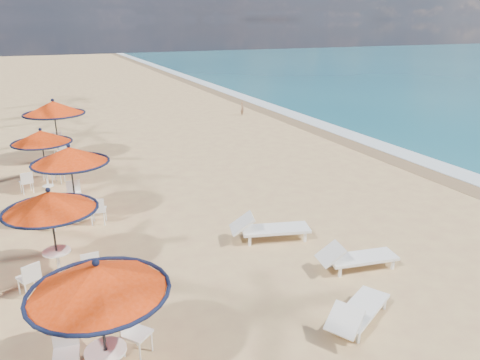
# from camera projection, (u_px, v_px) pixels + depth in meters

# --- Properties ---
(ground) EXTENTS (160.00, 160.00, 0.00)m
(ground) POSITION_uv_depth(u_px,v_px,m) (343.00, 303.00, 9.84)
(ground) COLOR tan
(ground) RESTS_ON ground
(foam_strip) EXTENTS (1.20, 140.00, 0.04)m
(foam_strip) POSITION_uv_depth(u_px,v_px,m) (381.00, 146.00, 22.03)
(foam_strip) COLOR white
(foam_strip) RESTS_ON ground
(wetsand_band) EXTENTS (1.40, 140.00, 0.02)m
(wetsand_band) POSITION_uv_depth(u_px,v_px,m) (366.00, 148.00, 21.69)
(wetsand_band) COLOR olive
(wetsand_band) RESTS_ON ground
(station_0) EXTENTS (2.19, 2.19, 2.29)m
(station_0) POSITION_uv_depth(u_px,v_px,m) (101.00, 294.00, 7.17)
(station_0) COLOR black
(station_0) RESTS_ON ground
(station_1) EXTENTS (2.08, 2.08, 2.17)m
(station_1) POSITION_uv_depth(u_px,v_px,m) (51.00, 210.00, 10.35)
(station_1) COLOR black
(station_1) RESTS_ON ground
(station_2) EXTENTS (2.22, 2.27, 2.31)m
(station_2) POSITION_uv_depth(u_px,v_px,m) (71.00, 165.00, 13.49)
(station_2) COLOR black
(station_2) RESTS_ON ground
(station_3) EXTENTS (2.05, 2.12, 2.14)m
(station_3) POSITION_uv_depth(u_px,v_px,m) (42.00, 144.00, 16.27)
(station_3) COLOR black
(station_3) RESTS_ON ground
(station_4) EXTENTS (2.50, 2.55, 2.61)m
(station_4) POSITION_uv_depth(u_px,v_px,m) (55.00, 113.00, 19.33)
(station_4) COLOR black
(station_4) RESTS_ON ground
(lounger_near) EXTENTS (1.92, 1.44, 0.67)m
(lounger_near) POSITION_uv_depth(u_px,v_px,m) (357.00, 312.00, 9.03)
(lounger_near) COLOR white
(lounger_near) RESTS_ON ground
(lounger_mid) EXTENTS (2.02, 0.90, 0.70)m
(lounger_mid) POSITION_uv_depth(u_px,v_px,m) (355.00, 257.00, 11.09)
(lounger_mid) COLOR white
(lounger_mid) RESTS_ON ground
(lounger_far) EXTENTS (2.24, 1.19, 0.77)m
(lounger_far) POSITION_uv_depth(u_px,v_px,m) (267.00, 228.00, 12.57)
(lounger_far) COLOR white
(lounger_far) RESTS_ON ground
(person) EXTENTS (0.25, 0.34, 0.87)m
(person) POSITION_uv_depth(u_px,v_px,m) (242.00, 108.00, 29.15)
(person) COLOR #956B4C
(person) RESTS_ON ground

